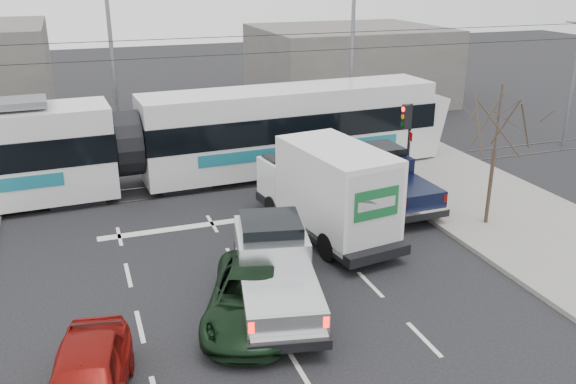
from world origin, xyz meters
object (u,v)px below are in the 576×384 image
object	(u,v)px
traffic_signal	(407,129)
navy_pickup	(386,178)
red_car	(86,382)
silver_pickup	(274,265)
bare_tree	(498,124)
street_lamp_far	(107,51)
tram	(125,145)
box_truck	(327,191)
street_lamp_near	(349,46)
green_car	(252,297)

from	to	relation	value
traffic_signal	navy_pickup	xyz separation A→B (m)	(-1.25, -0.80, -1.66)
red_car	silver_pickup	bearing A→B (deg)	41.45
bare_tree	silver_pickup	bearing A→B (deg)	-165.52
street_lamp_far	silver_pickup	distance (m)	16.56
traffic_signal	silver_pickup	bearing A→B (deg)	-140.80
tram	box_truck	xyz separation A→B (m)	(6.06, -6.74, -0.39)
street_lamp_near	navy_pickup	size ratio (longest dim) A/B	1.72
navy_pickup	street_lamp_far	bearing A→B (deg)	130.98
box_truck	street_lamp_far	bearing A→B (deg)	108.12
green_car	bare_tree	bearing A→B (deg)	39.47
navy_pickup	traffic_signal	bearing A→B (deg)	31.08
traffic_signal	tram	xyz separation A→B (m)	(-10.66, 4.00, -0.72)
bare_tree	silver_pickup	size ratio (longest dim) A/B	0.82
traffic_signal	red_car	xyz separation A→B (m)	(-12.85, -9.38, -2.02)
traffic_signal	street_lamp_near	bearing A→B (deg)	83.59
silver_pickup	green_car	distance (m)	1.28
street_lamp_near	box_truck	xyz separation A→B (m)	(-5.44, -10.24, -3.48)
traffic_signal	silver_pickup	size ratio (longest dim) A/B	0.59
traffic_signal	navy_pickup	bearing A→B (deg)	-147.48
bare_tree	street_lamp_near	xyz separation A→B (m)	(-0.29, 11.50, 1.32)
traffic_signal	box_truck	bearing A→B (deg)	-149.19
street_lamp_near	navy_pickup	bearing A→B (deg)	-104.14
bare_tree	traffic_signal	world-z (taller)	bare_tree
green_car	red_car	world-z (taller)	red_car
street_lamp_far	box_truck	size ratio (longest dim) A/B	1.31
street_lamp_far	box_truck	xyz separation A→B (m)	(6.06, -12.24, -3.48)
traffic_signal	tram	distance (m)	11.40
green_car	red_car	bearing A→B (deg)	-130.17
traffic_signal	tram	world-z (taller)	tram
bare_tree	street_lamp_near	size ratio (longest dim) A/B	0.56
street_lamp_near	red_car	xyz separation A→B (m)	(-13.70, -16.88, -4.40)
bare_tree	red_car	xyz separation A→B (m)	(-13.98, -5.38, -3.08)
tram	red_car	distance (m)	13.62
street_lamp_far	navy_pickup	world-z (taller)	street_lamp_far
street_lamp_far	green_car	size ratio (longest dim) A/B	1.87
silver_pickup	navy_pickup	distance (m)	8.46
navy_pickup	red_car	xyz separation A→B (m)	(-11.60, -8.58, -0.36)
tram	traffic_signal	bearing A→B (deg)	-23.39
box_truck	red_car	distance (m)	10.64
street_lamp_near	box_truck	distance (m)	12.10
street_lamp_far	green_car	distance (m)	17.32
silver_pickup	red_car	world-z (taller)	silver_pickup
traffic_signal	silver_pickup	xyz separation A→B (m)	(-7.70, -6.28, -1.69)
green_car	box_truck	bearing A→B (deg)	69.25
tram	navy_pickup	distance (m)	10.60
navy_pickup	red_car	bearing A→B (deg)	-144.95
street_lamp_far	tram	xyz separation A→B (m)	(0.00, -5.51, -3.09)
tram	box_truck	bearing A→B (deg)	-50.83
bare_tree	street_lamp_far	size ratio (longest dim) A/B	0.56
traffic_signal	green_car	size ratio (longest dim) A/B	0.75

